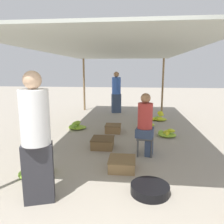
{
  "coord_description": "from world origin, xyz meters",
  "views": [
    {
      "loc": [
        0.53,
        -2.15,
        1.75
      ],
      "look_at": [
        0.0,
        2.86,
        0.78
      ],
      "focal_mm": 35.0,
      "sensor_mm": 36.0,
      "label": 1
    }
  ],
  "objects_px": {
    "banana_pile_left_1": "(76,126)",
    "crate_mid": "(113,128)",
    "stool": "(144,140)",
    "banana_pile_left_0": "(37,171)",
    "crate_near": "(103,143)",
    "crate_far": "(122,164)",
    "vendor_seated": "(146,124)",
    "banana_pile_right_1": "(166,134)",
    "banana_pile_right_3": "(159,118)",
    "vendor_foreground": "(36,137)",
    "shopper_walking_mid": "(116,92)",
    "basin_black": "(150,189)",
    "banana_pile_right_2": "(146,114)",
    "banana_pile_right_0": "(145,124)"
  },
  "relations": [
    {
      "from": "banana_pile_left_0",
      "to": "banana_pile_right_3",
      "type": "xyz_separation_m",
      "value": [
        2.49,
        4.32,
        0.02
      ]
    },
    {
      "from": "banana_pile_right_2",
      "to": "shopper_walking_mid",
      "type": "height_order",
      "value": "shopper_walking_mid"
    },
    {
      "from": "crate_mid",
      "to": "stool",
      "type": "bearing_deg",
      "value": -63.05
    },
    {
      "from": "stool",
      "to": "banana_pile_right_1",
      "type": "xyz_separation_m",
      "value": [
        0.65,
        1.37,
        -0.25
      ]
    },
    {
      "from": "banana_pile_right_0",
      "to": "banana_pile_right_2",
      "type": "relative_size",
      "value": 1.22
    },
    {
      "from": "banana_pile_right_1",
      "to": "banana_pile_right_3",
      "type": "distance_m",
      "value": 1.85
    },
    {
      "from": "banana_pile_right_2",
      "to": "crate_far",
      "type": "height_order",
      "value": "crate_far"
    },
    {
      "from": "vendor_seated",
      "to": "crate_far",
      "type": "xyz_separation_m",
      "value": [
        -0.44,
        -0.74,
        -0.57
      ]
    },
    {
      "from": "banana_pile_left_1",
      "to": "crate_near",
      "type": "relative_size",
      "value": 1.08
    },
    {
      "from": "shopper_walking_mid",
      "to": "banana_pile_right_1",
      "type": "bearing_deg",
      "value": -62.66
    },
    {
      "from": "banana_pile_right_1",
      "to": "shopper_walking_mid",
      "type": "bearing_deg",
      "value": 117.34
    },
    {
      "from": "banana_pile_right_0",
      "to": "stool",
      "type": "bearing_deg",
      "value": -93.16
    },
    {
      "from": "crate_mid",
      "to": "crate_near",
      "type": "bearing_deg",
      "value": -95.07
    },
    {
      "from": "banana_pile_right_2",
      "to": "vendor_seated",
      "type": "bearing_deg",
      "value": -93.2
    },
    {
      "from": "banana_pile_left_1",
      "to": "banana_pile_right_3",
      "type": "height_order",
      "value": "banana_pile_right_3"
    },
    {
      "from": "stool",
      "to": "banana_pile_right_3",
      "type": "distance_m",
      "value": 3.3
    },
    {
      "from": "vendor_foreground",
      "to": "vendor_seated",
      "type": "relative_size",
      "value": 1.35
    },
    {
      "from": "banana_pile_right_2",
      "to": "banana_pile_right_3",
      "type": "relative_size",
      "value": 0.75
    },
    {
      "from": "stool",
      "to": "basin_black",
      "type": "relative_size",
      "value": 0.71
    },
    {
      "from": "banana_pile_right_1",
      "to": "crate_mid",
      "type": "height_order",
      "value": "crate_mid"
    },
    {
      "from": "banana_pile_right_3",
      "to": "crate_far",
      "type": "bearing_deg",
      "value": -105.01
    },
    {
      "from": "vendor_foreground",
      "to": "shopper_walking_mid",
      "type": "distance_m",
      "value": 6.32
    },
    {
      "from": "crate_near",
      "to": "banana_pile_right_2",
      "type": "bearing_deg",
      "value": 72.33
    },
    {
      "from": "banana_pile_left_1",
      "to": "crate_mid",
      "type": "height_order",
      "value": "banana_pile_left_1"
    },
    {
      "from": "crate_near",
      "to": "crate_far",
      "type": "bearing_deg",
      "value": -64.69
    },
    {
      "from": "stool",
      "to": "banana_pile_left_0",
      "type": "relative_size",
      "value": 0.65
    },
    {
      "from": "vendor_seated",
      "to": "banana_pile_left_0",
      "type": "xyz_separation_m",
      "value": [
        -1.86,
        -1.09,
        -0.6
      ]
    },
    {
      "from": "banana_pile_right_0",
      "to": "shopper_walking_mid",
      "type": "xyz_separation_m",
      "value": [
        -1.11,
        2.08,
        0.8
      ]
    },
    {
      "from": "banana_pile_right_0",
      "to": "banana_pile_right_2",
      "type": "xyz_separation_m",
      "value": [
        0.11,
        1.57,
        -0.0
      ]
    },
    {
      "from": "stool",
      "to": "crate_near",
      "type": "bearing_deg",
      "value": 160.1
    },
    {
      "from": "banana_pile_left_0",
      "to": "banana_pile_right_1",
      "type": "bearing_deg",
      "value": 44.7
    },
    {
      "from": "banana_pile_left_1",
      "to": "banana_pile_right_0",
      "type": "xyz_separation_m",
      "value": [
        2.08,
        0.6,
        -0.03
      ]
    },
    {
      "from": "stool",
      "to": "crate_mid",
      "type": "distance_m",
      "value": 1.81
    },
    {
      "from": "crate_far",
      "to": "crate_near",
      "type": "bearing_deg",
      "value": 115.31
    },
    {
      "from": "banana_pile_left_0",
      "to": "banana_pile_right_1",
      "type": "relative_size",
      "value": 1.21
    },
    {
      "from": "crate_near",
      "to": "crate_far",
      "type": "xyz_separation_m",
      "value": [
        0.51,
        -1.07,
        -0.01
      ]
    },
    {
      "from": "banana_pile_right_2",
      "to": "crate_far",
      "type": "bearing_deg",
      "value": -97.95
    },
    {
      "from": "vendor_seated",
      "to": "banana_pile_left_1",
      "type": "height_order",
      "value": "vendor_seated"
    },
    {
      "from": "banana_pile_right_3",
      "to": "banana_pile_right_1",
      "type": "bearing_deg",
      "value": -89.93
    },
    {
      "from": "banana_pile_right_3",
      "to": "crate_near",
      "type": "height_order",
      "value": "banana_pile_right_3"
    },
    {
      "from": "banana_pile_right_1",
      "to": "banana_pile_right_2",
      "type": "xyz_separation_m",
      "value": [
        -0.4,
        2.63,
        -0.01
      ]
    },
    {
      "from": "banana_pile_left_1",
      "to": "banana_pile_right_1",
      "type": "relative_size",
      "value": 1.07
    },
    {
      "from": "vendor_foreground",
      "to": "stool",
      "type": "distance_m",
      "value": 2.39
    },
    {
      "from": "banana_pile_left_1",
      "to": "banana_pile_right_3",
      "type": "relative_size",
      "value": 0.95
    },
    {
      "from": "banana_pile_left_0",
      "to": "crate_near",
      "type": "distance_m",
      "value": 1.69
    },
    {
      "from": "basin_black",
      "to": "vendor_seated",
      "type": "bearing_deg",
      "value": 90.35
    },
    {
      "from": "banana_pile_left_1",
      "to": "crate_near",
      "type": "bearing_deg",
      "value": -55.77
    },
    {
      "from": "banana_pile_right_1",
      "to": "banana_pile_right_2",
      "type": "distance_m",
      "value": 2.66
    },
    {
      "from": "banana_pile_right_1",
      "to": "crate_far",
      "type": "relative_size",
      "value": 1.06
    },
    {
      "from": "banana_pile_right_2",
      "to": "crate_near",
      "type": "relative_size",
      "value": 0.86
    }
  ]
}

